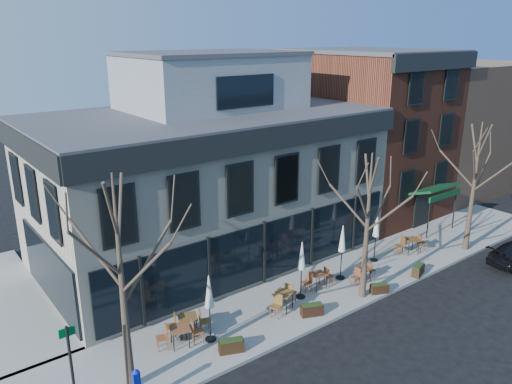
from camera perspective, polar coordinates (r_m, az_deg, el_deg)
ground at (r=25.62m, az=0.78°, el=-10.68°), size 120.00×120.00×0.00m
sidewalk_front at (r=26.17m, az=9.45°, el=-10.11°), size 33.50×4.70×0.15m
corner_building at (r=27.77m, az=-5.55°, el=2.04°), size 18.39×10.39×11.10m
red_brick_building at (r=35.84m, az=12.38°, el=6.77°), size 8.20×11.78×11.18m
bg_building at (r=44.50m, az=19.80°, el=7.37°), size 12.00×12.00×10.00m
tree_corner at (r=17.40m, az=-15.03°, el=-10.07°), size 3.93×3.98×7.92m
tree_mid at (r=23.43m, az=12.62°, el=-3.72°), size 3.50×3.55×7.04m
tree_right at (r=30.54m, az=23.66°, el=0.68°), size 3.72×3.77×7.48m
sign_pole at (r=17.76m, az=-20.33°, el=-18.23°), size 0.50×0.10×3.40m
cafe_set_0 at (r=20.99m, az=-8.69°, el=-15.76°), size 1.98×1.08×1.02m
cafe_set_1 at (r=21.62m, az=-7.79°, el=-14.63°), size 1.96×1.16×1.01m
cafe_set_2 at (r=23.16m, az=3.16°, el=-12.10°), size 1.98×1.19×1.03m
cafe_set_3 at (r=25.06m, az=7.10°, el=-9.84°), size 1.88×0.84×0.97m
cafe_set_4 at (r=26.12m, az=12.15°, el=-9.05°), size 1.66×0.68×0.87m
cafe_set_5 at (r=29.98m, az=17.28°, el=-5.70°), size 2.00×1.21×1.04m
umbrella_0 at (r=20.37m, az=-5.37°, el=-11.65°), size 0.47×0.47×2.94m
umbrella_2 at (r=23.49m, az=5.25°, el=-7.60°), size 0.46×0.46×2.86m
umbrella_3 at (r=25.53m, az=9.84°, el=-5.59°), size 0.47×0.47×2.91m
umbrella_4 at (r=27.91m, az=13.59°, el=-3.98°), size 0.44×0.44×2.77m
planter_0 at (r=20.59m, az=-2.86°, el=-17.12°), size 1.08×0.76×0.56m
planter_1 at (r=22.96m, az=6.41°, el=-13.20°), size 1.07×0.75×0.56m
planter_2 at (r=25.30m, az=13.92°, el=-10.63°), size 0.95×0.67×0.49m
planter_3 at (r=27.58m, az=18.05°, el=-8.47°), size 1.05×0.68×0.55m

